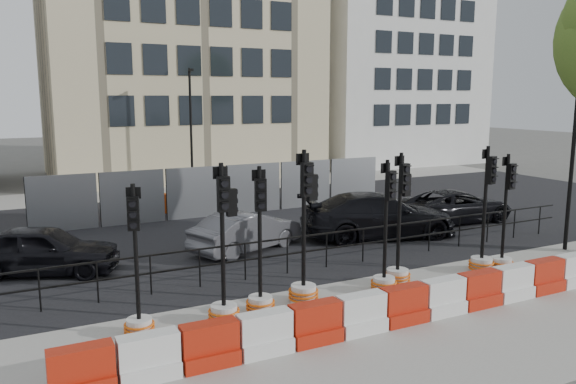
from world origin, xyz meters
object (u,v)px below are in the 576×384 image
lamp_post_near (574,145)px  traffic_signal_d (304,268)px  car_a (43,250)px  traffic_signal_h (503,248)px  car_c (379,215)px  traffic_signal_a (138,306)px

lamp_post_near → traffic_signal_d: 9.61m
traffic_signal_d → car_a: size_ratio=0.84×
car_a → traffic_signal_d: bearing=-111.1°
lamp_post_near → car_a: (-14.44, 4.63, -2.56)m
traffic_signal_h → car_a: (-10.99, 5.31, 0.00)m
lamp_post_near → car_c: bearing=137.2°
traffic_signal_d → car_c: traffic_signal_d is taller
lamp_post_near → car_a: lamp_post_near is taller
traffic_signal_a → lamp_post_near: bearing=19.5°
lamp_post_near → traffic_signal_d: (-9.30, -0.34, -2.39)m
traffic_signal_d → car_a: bearing=133.9°
traffic_signal_a → car_c: (8.85, 4.37, 0.13)m
traffic_signal_a → car_a: 5.30m
traffic_signal_d → car_c: bearing=37.7°
traffic_signal_a → car_c: size_ratio=0.55×
car_c → traffic_signal_d: bearing=143.1°
traffic_signal_a → traffic_signal_h: bearing=16.2°
traffic_signal_d → car_a: (-5.13, 4.97, -0.18)m
traffic_signal_a → car_a: bearing=122.5°
traffic_signal_h → car_c: traffic_signal_h is taller
traffic_signal_a → traffic_signal_h: (9.61, -0.19, 0.03)m
lamp_post_near → car_c: (-4.20, 3.89, -2.47)m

